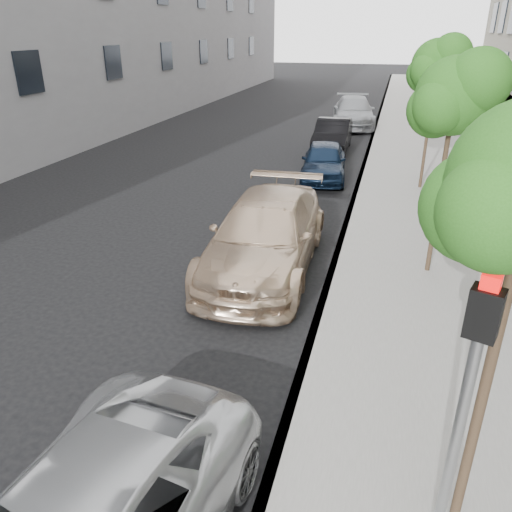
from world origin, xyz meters
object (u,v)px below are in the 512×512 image
at_px(signal_pole, 464,404).
at_px(sedan_blue, 324,161).
at_px(tree_far, 438,64).
at_px(sedan_rear, 353,112).
at_px(tree_mid, 456,96).
at_px(sedan_black, 333,135).
at_px(suv, 265,235).

xyz_separation_m(signal_pole, sedan_blue, (-3.12, 14.07, -1.49)).
bearing_deg(sedan_blue, tree_far, -17.24).
bearing_deg(sedan_rear, tree_mid, -86.83).
xyz_separation_m(tree_far, sedan_blue, (-3.37, 0.67, -3.33)).
distance_m(sedan_black, sedan_rear, 6.41).
xyz_separation_m(tree_mid, signal_pole, (-0.25, -6.90, -1.68)).
bearing_deg(sedan_black, sedan_blue, -87.72).
distance_m(tree_mid, tree_far, 6.50).
bearing_deg(tree_mid, sedan_black, 107.27).
bearing_deg(sedan_blue, sedan_rear, 83.82).
xyz_separation_m(tree_far, sedan_rear, (-3.33, 11.64, -3.20)).
xyz_separation_m(tree_mid, sedan_black, (-3.65, 11.73, -3.14)).
bearing_deg(suv, sedan_rear, 87.51).
bearing_deg(sedan_rear, sedan_blue, -97.45).
bearing_deg(sedan_black, tree_mid, -73.92).
bearing_deg(sedan_rear, tree_far, -81.27).
distance_m(tree_mid, sedan_blue, 8.54).
bearing_deg(suv, sedan_black, 88.60).
relative_size(tree_mid, tree_far, 0.96).
relative_size(tree_mid, sedan_black, 1.11).
relative_size(tree_far, signal_pole, 1.48).
bearing_deg(sedan_blue, signal_pole, -83.46).
xyz_separation_m(tree_mid, tree_far, (0.00, 6.50, 0.16)).
distance_m(tree_far, sedan_blue, 4.79).
height_order(suv, sedan_blue, suv).
distance_m(tree_far, sedan_rear, 12.52).
relative_size(signal_pole, sedan_black, 0.78).
xyz_separation_m(suv, sedan_black, (-0.07, 12.26, -0.12)).
xyz_separation_m(suv, sedan_blue, (0.20, 7.71, -0.15)).
relative_size(tree_mid, sedan_rear, 0.86).
xyz_separation_m(signal_pole, sedan_black, (-3.39, 18.63, -1.46)).
xyz_separation_m(sedan_black, sedan_rear, (0.32, 6.40, 0.10)).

